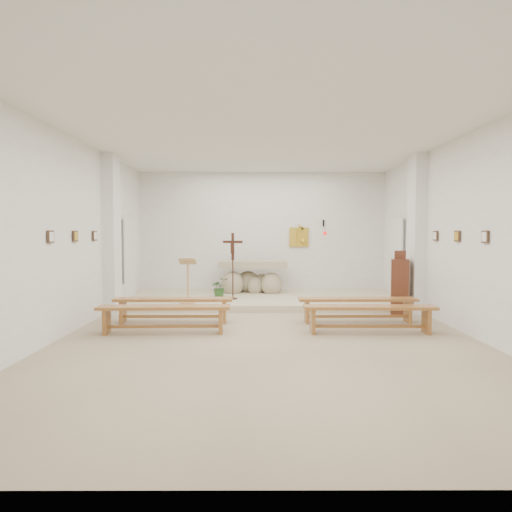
{
  "coord_description": "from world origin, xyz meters",
  "views": [
    {
      "loc": [
        -0.21,
        -8.08,
        1.79
      ],
      "look_at": [
        -0.19,
        1.6,
        1.29
      ],
      "focal_mm": 32.0,
      "sensor_mm": 36.0,
      "label": 1
    }
  ],
  "objects_px": {
    "altar": "(252,279)",
    "bench_left_front": "(174,304)",
    "lectern": "(188,281)",
    "bench_left_second": "(164,313)",
    "donation_pedestal": "(400,286)",
    "bench_right_front": "(357,304)",
    "bench_right_second": "(370,313)",
    "crucifix_stand": "(233,261)"
  },
  "relations": [
    {
      "from": "altar",
      "to": "lectern",
      "type": "distance_m",
      "value": 2.43
    },
    {
      "from": "altar",
      "to": "bench_right_second",
      "type": "distance_m",
      "value": 4.84
    },
    {
      "from": "lectern",
      "to": "bench_left_front",
      "type": "bearing_deg",
      "value": -93.12
    },
    {
      "from": "bench_right_front",
      "to": "lectern",
      "type": "bearing_deg",
      "value": 156.7
    },
    {
      "from": "bench_right_front",
      "to": "bench_left_second",
      "type": "height_order",
      "value": "same"
    },
    {
      "from": "altar",
      "to": "bench_right_second",
      "type": "xyz_separation_m",
      "value": [
        2.1,
        -4.36,
        -0.15
      ]
    },
    {
      "from": "crucifix_stand",
      "to": "bench_right_front",
      "type": "distance_m",
      "value": 3.44
    },
    {
      "from": "lectern",
      "to": "bench_left_front",
      "type": "relative_size",
      "value": 0.46
    },
    {
      "from": "altar",
      "to": "bench_right_front",
      "type": "bearing_deg",
      "value": -55.33
    },
    {
      "from": "bench_right_second",
      "to": "donation_pedestal",
      "type": "bearing_deg",
      "value": 60.46
    },
    {
      "from": "bench_left_front",
      "to": "bench_left_second",
      "type": "distance_m",
      "value": 0.96
    },
    {
      "from": "bench_left_second",
      "to": "bench_left_front",
      "type": "bearing_deg",
      "value": 88.27
    },
    {
      "from": "bench_left_second",
      "to": "bench_right_second",
      "type": "bearing_deg",
      "value": -1.73
    },
    {
      "from": "donation_pedestal",
      "to": "crucifix_stand",
      "type": "bearing_deg",
      "value": 177.07
    },
    {
      "from": "altar",
      "to": "bench_left_second",
      "type": "xyz_separation_m",
      "value": [
        -1.54,
        -4.36,
        -0.15
      ]
    },
    {
      "from": "bench_left_front",
      "to": "bench_right_front",
      "type": "bearing_deg",
      "value": -0.35
    },
    {
      "from": "altar",
      "to": "crucifix_stand",
      "type": "height_order",
      "value": "crucifix_stand"
    },
    {
      "from": "bench_left_front",
      "to": "bench_left_second",
      "type": "xyz_separation_m",
      "value": [
        0.0,
        -0.96,
        0.0
      ]
    },
    {
      "from": "altar",
      "to": "bench_right_front",
      "type": "xyz_separation_m",
      "value": [
        2.1,
        -3.4,
        -0.15
      ]
    },
    {
      "from": "donation_pedestal",
      "to": "bench_left_second",
      "type": "distance_m",
      "value": 5.2
    },
    {
      "from": "crucifix_stand",
      "to": "bench_left_front",
      "type": "relative_size",
      "value": 0.7
    },
    {
      "from": "lectern",
      "to": "bench_left_second",
      "type": "bearing_deg",
      "value": -92.15
    },
    {
      "from": "lectern",
      "to": "bench_left_second",
      "type": "xyz_separation_m",
      "value": [
        -0.06,
        -2.45,
        -0.31
      ]
    },
    {
      "from": "altar",
      "to": "bench_left_front",
      "type": "relative_size",
      "value": 0.8
    },
    {
      "from": "lectern",
      "to": "donation_pedestal",
      "type": "bearing_deg",
      "value": -6.22
    },
    {
      "from": "crucifix_stand",
      "to": "donation_pedestal",
      "type": "distance_m",
      "value": 3.93
    },
    {
      "from": "altar",
      "to": "bench_left_second",
      "type": "bearing_deg",
      "value": -106.44
    },
    {
      "from": "crucifix_stand",
      "to": "bench_right_second",
      "type": "distance_m",
      "value": 4.11
    },
    {
      "from": "altar",
      "to": "bench_right_front",
      "type": "relative_size",
      "value": 0.8
    },
    {
      "from": "donation_pedestal",
      "to": "bench_left_front",
      "type": "relative_size",
      "value": 0.6
    },
    {
      "from": "lectern",
      "to": "donation_pedestal",
      "type": "xyz_separation_m",
      "value": [
        4.74,
        -0.46,
        -0.07
      ]
    },
    {
      "from": "donation_pedestal",
      "to": "bench_right_front",
      "type": "xyz_separation_m",
      "value": [
        -1.16,
        -1.02,
        -0.24
      ]
    },
    {
      "from": "lectern",
      "to": "bench_left_front",
      "type": "distance_m",
      "value": 1.52
    },
    {
      "from": "lectern",
      "to": "bench_left_front",
      "type": "xyz_separation_m",
      "value": [
        -0.06,
        -1.49,
        -0.31
      ]
    },
    {
      "from": "lectern",
      "to": "bench_right_front",
      "type": "bearing_deg",
      "value": -23.23
    },
    {
      "from": "crucifix_stand",
      "to": "bench_right_front",
      "type": "bearing_deg",
      "value": -28.16
    },
    {
      "from": "lectern",
      "to": "bench_right_second",
      "type": "relative_size",
      "value": 0.46
    },
    {
      "from": "donation_pedestal",
      "to": "bench_right_front",
      "type": "relative_size",
      "value": 0.6
    },
    {
      "from": "bench_right_front",
      "to": "bench_left_second",
      "type": "relative_size",
      "value": 1.0
    },
    {
      "from": "bench_right_second",
      "to": "crucifix_stand",
      "type": "bearing_deg",
      "value": 130.19
    },
    {
      "from": "bench_left_front",
      "to": "lectern",
      "type": "bearing_deg",
      "value": 87.17
    },
    {
      "from": "bench_right_front",
      "to": "bench_left_second",
      "type": "bearing_deg",
      "value": -165.96
    }
  ]
}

